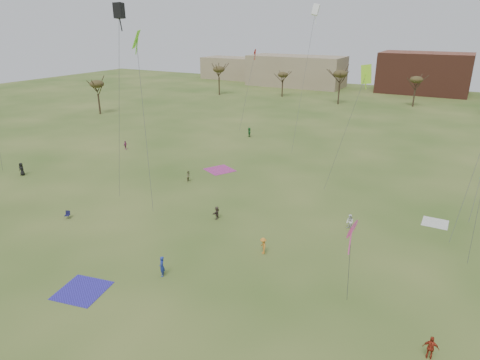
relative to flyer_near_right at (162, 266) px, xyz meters
The scene contains 19 objects.
ground 2.15m from the flyer_near_right, 34.76° to the right, with size 260.00×260.00×0.00m, color #30541A.
flyer_near_right is the anchor object (origin of this frame).
spectator_fore_a 21.15m from the flyer_near_right, ahead, with size 0.99×0.41×1.69m, color #A4301C.
spectator_fore_b 22.90m from the flyer_near_right, 119.75° to the left, with size 0.75×0.58×1.54m, color #868355.
spectator_fore_c 11.89m from the flyer_near_right, 98.71° to the left, with size 1.37×0.44×1.48m, color #514139.
flyer_mid_a 35.16m from the flyer_near_right, 162.76° to the left, with size 0.90×0.59×1.85m, color black.
flyer_mid_b 9.58m from the flyer_near_right, 51.74° to the left, with size 1.04×0.60×1.62m, color orange.
spectator_mid_d 40.52m from the flyer_near_right, 137.59° to the left, with size 0.89×0.37×1.51m, color #A4447C.
spectator_mid_e 20.11m from the flyer_near_right, 54.31° to the left, with size 0.81×0.63×1.68m, color white.
flyer_far_a 47.69m from the flyer_near_right, 108.71° to the left, with size 1.67×0.53×1.80m, color #287833.
blanket_blue 6.58m from the flyer_near_right, 131.75° to the right, with size 3.66×3.66×0.03m, color #3128AF.
blanket_cream 29.67m from the flyer_near_right, 48.84° to the left, with size 2.60×2.60×0.03m, color white.
blanket_plum 27.86m from the flyer_near_right, 111.34° to the left, with size 3.69×3.69×0.03m, color #B4378A.
camp_chair_left 16.79m from the flyer_near_right, 166.97° to the left, with size 0.69×0.71×0.87m.
kites_aloft 28.55m from the flyer_near_right, 97.46° to the left, with size 61.27×53.19×25.67m.
tree_line 78.27m from the flyer_near_right, 90.92° to the left, with size 117.44×49.32×8.91m.
building_tan 118.76m from the flyer_near_right, 106.35° to the left, with size 32.00×14.00×10.00m, color #937F60.
building_brick 119.18m from the flyer_near_right, 86.82° to the left, with size 26.00×16.00×12.00m, color brown.
building_tan_west 136.54m from the flyer_near_right, 117.67° to the left, with size 20.00×12.00×8.00m, color #937F60.
Camera 1 is at (19.11, -22.62, 20.36)m, focal length 31.34 mm.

